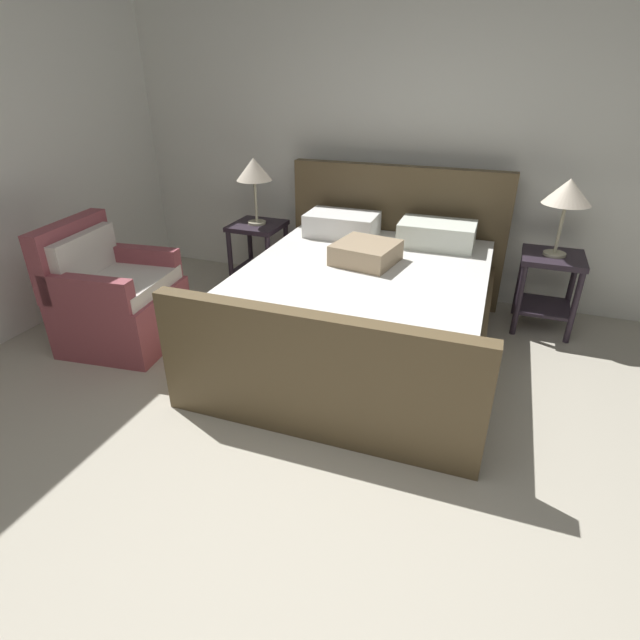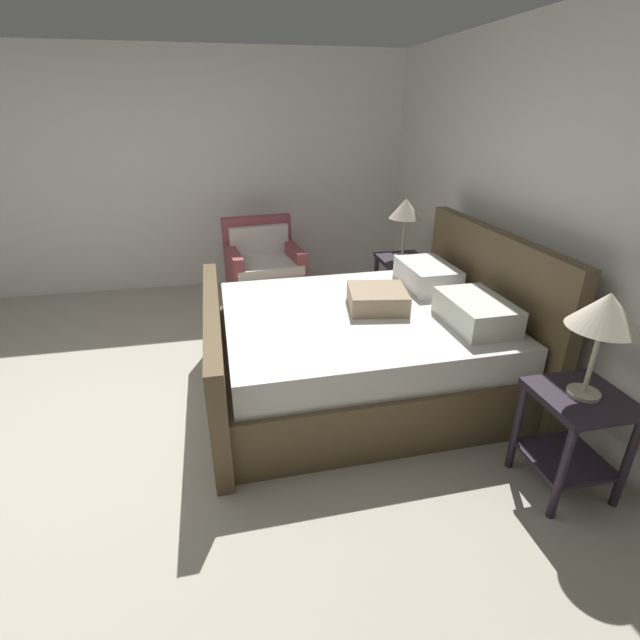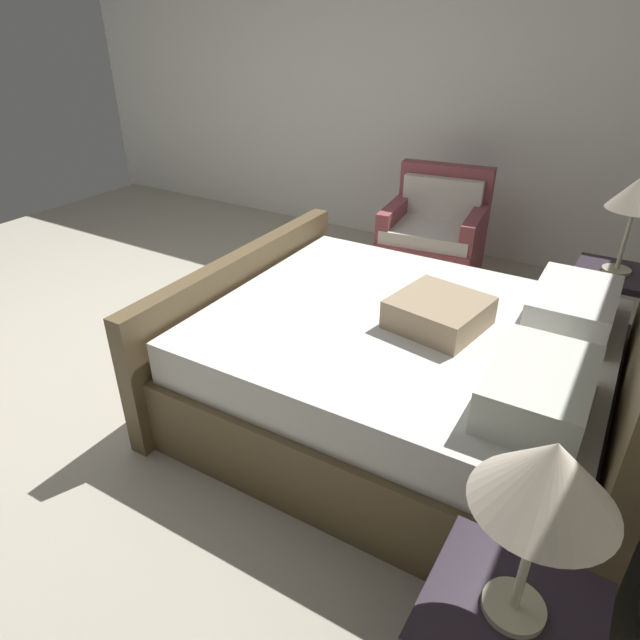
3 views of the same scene
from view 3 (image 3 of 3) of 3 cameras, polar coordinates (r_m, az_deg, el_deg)
The scene contains 7 objects.
ground_plane at distance 3.83m, azimuth -19.62°, elevation -3.19°, with size 5.67×6.07×0.02m, color #ACA593.
wall_side_left at distance 5.56m, azimuth 2.52°, elevation 22.19°, with size 0.12×6.19×2.51m, color white.
bed at distance 2.85m, azimuth 9.45°, elevation -5.10°, with size 1.83×2.15×1.14m.
table_lamp_right at distance 1.34m, azimuth 22.52°, elevation -14.96°, with size 0.33×0.33×0.56m.
nightstand_left at distance 3.77m, azimuth 27.50°, elevation 1.71°, with size 0.44×0.44×0.60m.
table_lamp_left at distance 3.55m, azimuth 29.92°, elevation 11.06°, with size 0.30×0.30×0.56m.
armchair at distance 4.47m, azimuth 11.56°, elevation 7.83°, with size 0.81×0.80×0.90m.
Camera 3 is at (1.92, 2.68, 1.94)m, focal length 31.04 mm.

